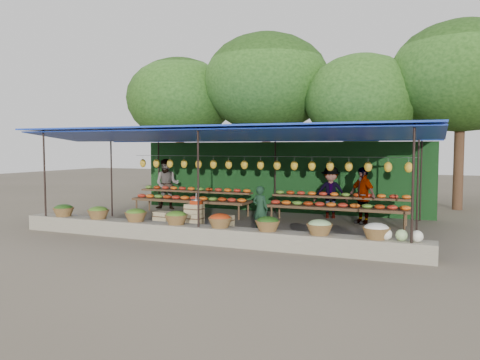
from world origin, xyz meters
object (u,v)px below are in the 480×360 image
at_px(crate_counter, 193,221).
at_px(vendor_seated, 260,209).
at_px(blue_crate_back, 66,221).
at_px(weighing_scale, 196,202).
at_px(blue_crate_front, 55,222).

xyz_separation_m(crate_counter, vendor_seated, (1.68, 0.71, 0.32)).
bearing_deg(blue_crate_back, weighing_scale, -11.31).
bearing_deg(vendor_seated, weighing_scale, 33.68).
xyz_separation_m(blue_crate_front, blue_crate_back, (0.22, 0.20, -0.00)).
relative_size(crate_counter, blue_crate_front, 4.55).
bearing_deg(weighing_scale, vendor_seated, 23.90).
bearing_deg(crate_counter, weighing_scale, 0.00).
relative_size(vendor_seated, blue_crate_back, 2.45).
bearing_deg(blue_crate_back, vendor_seated, -6.72).
distance_m(vendor_seated, blue_crate_front, 6.00).
distance_m(blue_crate_front, blue_crate_back, 0.30).
bearing_deg(vendor_seated, crate_counter, 32.50).
bearing_deg(crate_counter, blue_crate_front, -168.86).
height_order(crate_counter, weighing_scale, weighing_scale).
xyz_separation_m(weighing_scale, blue_crate_front, (-4.20, -0.81, -0.69)).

